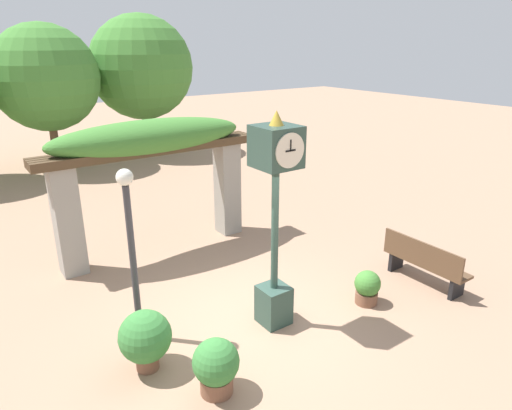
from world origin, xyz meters
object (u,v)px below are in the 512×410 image
at_px(potted_plant_near_right, 145,338).
at_px(potted_plant_far_left, 367,287).
at_px(lamp_post, 130,235).
at_px(park_bench, 424,262).
at_px(potted_plant_near_left, 216,365).
at_px(pedestal_clock, 275,209).

bearing_deg(potted_plant_near_right, potted_plant_far_left, -9.04).
xyz_separation_m(potted_plant_far_left, lamp_post, (-3.63, 1.37, 1.42)).
xyz_separation_m(potted_plant_far_left, park_bench, (1.40, -0.14, 0.13)).
relative_size(potted_plant_near_right, park_bench, 0.54).
bearing_deg(park_bench, potted_plant_near_left, 92.62).
relative_size(pedestal_clock, potted_plant_far_left, 5.62).
distance_m(potted_plant_near_right, potted_plant_far_left, 3.88).
bearing_deg(lamp_post, pedestal_clock, -24.48).
bearing_deg(potted_plant_near_right, potted_plant_near_left, -59.76).
height_order(pedestal_clock, potted_plant_near_left, pedestal_clock).
bearing_deg(pedestal_clock, lamp_post, 155.52).
distance_m(potted_plant_far_left, lamp_post, 4.13).
bearing_deg(park_bench, lamp_post, 73.31).
height_order(park_bench, lamp_post, lamp_post).
relative_size(potted_plant_near_left, potted_plant_far_left, 1.27).
height_order(potted_plant_far_left, lamp_post, lamp_post).
bearing_deg(pedestal_clock, potted_plant_near_left, -152.08).
distance_m(potted_plant_near_right, lamp_post, 1.46).
relative_size(potted_plant_near_right, lamp_post, 0.33).
relative_size(potted_plant_near_left, potted_plant_near_right, 0.87).
bearing_deg(pedestal_clock, potted_plant_far_left, -16.01).
relative_size(pedestal_clock, potted_plant_near_right, 3.84).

